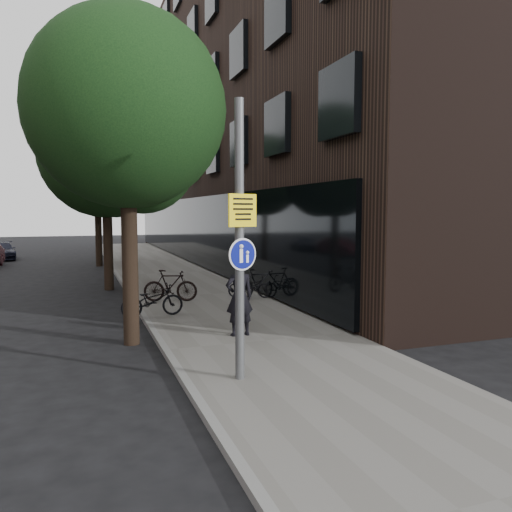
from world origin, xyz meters
name	(u,v)px	position (x,y,z in m)	size (l,w,h in m)	color
ground	(324,399)	(0.00, 0.00, 0.00)	(120.00, 120.00, 0.00)	black
sidewalk	(198,296)	(0.25, 10.00, 0.06)	(4.50, 60.00, 0.12)	slate
curb_edge	(133,300)	(-2.00, 10.00, 0.07)	(0.15, 60.00, 0.13)	slate
building_right_dark_brick	(283,115)	(8.50, 22.00, 9.00)	(12.00, 40.00, 18.00)	black
street_tree_near	(129,119)	(-2.53, 4.64, 5.11)	(4.40, 4.40, 7.50)	black
street_tree_mid	(107,157)	(-2.53, 13.14, 5.11)	(5.00, 5.00, 7.80)	black
street_tree_far	(98,174)	(-2.53, 22.14, 5.11)	(5.00, 5.00, 7.80)	black
signpost	(239,240)	(-1.09, 1.07, 2.55)	(0.54, 0.19, 4.81)	#595B5E
pedestrian	(239,297)	(-0.17, 3.97, 1.03)	(0.67, 0.44, 1.83)	black
parked_bike_facade_near	(250,286)	(1.76, 8.77, 0.52)	(0.53, 1.51, 0.79)	black
parked_bike_facade_far	(259,284)	(2.00, 8.57, 0.63)	(0.48, 1.68, 1.01)	black
parked_bike_curb_near	(152,300)	(-1.80, 6.81, 0.58)	(0.60, 1.73, 0.91)	black
parked_bike_curb_far	(170,286)	(-0.91, 9.01, 0.64)	(0.49, 1.73, 1.04)	black
parked_car_far	(2,251)	(-8.25, 28.11, 0.55)	(1.55, 3.80, 1.10)	black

